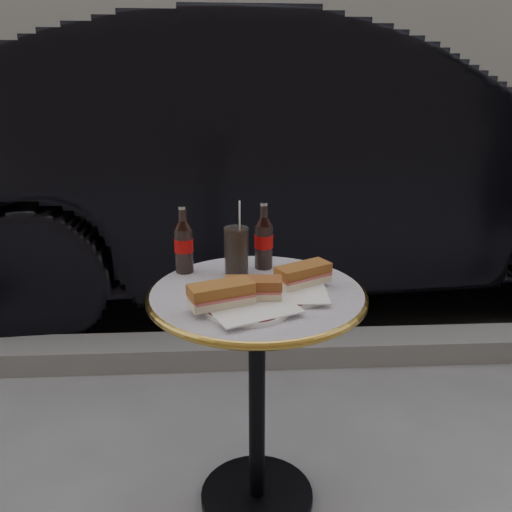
{
  "coord_description": "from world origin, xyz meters",
  "views": [
    {
      "loc": [
        -0.09,
        -1.48,
        1.36
      ],
      "look_at": [
        0.0,
        0.05,
        0.82
      ],
      "focal_mm": 40.0,
      "sensor_mm": 36.0,
      "label": 1
    }
  ],
  "objects": [
    {
      "name": "cola_glass",
      "position": [
        -0.05,
        0.13,
        0.81
      ],
      "size": [
        0.09,
        0.09,
        0.15
      ],
      "primitive_type": "cylinder",
      "rotation": [
        0.0,
        0.0,
        0.27
      ],
      "color": "black",
      "rests_on": "bistro_table"
    },
    {
      "name": "curb",
      "position": [
        0.0,
        0.9,
        0.05
      ],
      "size": [
        40.0,
        0.2,
        0.12
      ],
      "primitive_type": "cube",
      "color": "gray",
      "rests_on": "ground"
    },
    {
      "name": "cola_bottle_left",
      "position": [
        -0.21,
        0.17,
        0.84
      ],
      "size": [
        0.08,
        0.08,
        0.21
      ],
      "primitive_type": null,
      "rotation": [
        0.0,
        0.0,
        -0.37
      ],
      "color": "black",
      "rests_on": "bistro_table"
    },
    {
      "name": "ground",
      "position": [
        0.0,
        0.0,
        0.0
      ],
      "size": [
        80.0,
        80.0,
        0.0
      ],
      "primitive_type": "plane",
      "color": "gray",
      "rests_on": "ground"
    },
    {
      "name": "sandwich_left_b",
      "position": [
        -0.01,
        -0.08,
        0.77
      ],
      "size": [
        0.15,
        0.08,
        0.05
      ],
      "primitive_type": "cube",
      "rotation": [
        0.0,
        0.0,
        -0.05
      ],
      "color": "brown",
      "rests_on": "plate_left"
    },
    {
      "name": "plate_right",
      "position": [
        0.09,
        -0.03,
        0.74
      ],
      "size": [
        0.24,
        0.24,
        0.01
      ],
      "primitive_type": "cylinder",
      "rotation": [
        0.0,
        0.0,
        -0.2
      ],
      "color": "silver",
      "rests_on": "bistro_table"
    },
    {
      "name": "plate_left",
      "position": [
        -0.03,
        -0.12,
        0.74
      ],
      "size": [
        0.28,
        0.28,
        0.01
      ],
      "primitive_type": "cylinder",
      "rotation": [
        0.0,
        0.0,
        0.23
      ],
      "color": "white",
      "rests_on": "bistro_table"
    },
    {
      "name": "sandwich_right",
      "position": [
        0.13,
        0.02,
        0.77
      ],
      "size": [
        0.18,
        0.14,
        0.06
      ],
      "primitive_type": "cube",
      "rotation": [
        0.0,
        0.0,
        0.51
      ],
      "color": "brown",
      "rests_on": "plate_right"
    },
    {
      "name": "cola_bottle_right",
      "position": [
        0.03,
        0.19,
        0.84
      ],
      "size": [
        0.06,
        0.06,
        0.21
      ],
      "primitive_type": null,
      "rotation": [
        0.0,
        0.0,
        -0.09
      ],
      "color": "black",
      "rests_on": "bistro_table"
    },
    {
      "name": "asphalt_road",
      "position": [
        0.0,
        5.0,
        0.0
      ],
      "size": [
        40.0,
        8.0,
        0.0
      ],
      "primitive_type": "cube",
      "color": "black",
      "rests_on": "ground"
    },
    {
      "name": "bistro_table",
      "position": [
        0.0,
        0.0,
        0.37
      ],
      "size": [
        0.62,
        0.62,
        0.73
      ],
      "primitive_type": null,
      "color": "#BAB2C4",
      "rests_on": "ground"
    },
    {
      "name": "parked_car",
      "position": [
        0.37,
        1.92,
        0.78
      ],
      "size": [
        2.04,
        4.87,
        1.56
      ],
      "primitive_type": "imported",
      "rotation": [
        0.0,
        0.0,
        1.66
      ],
      "color": "black",
      "rests_on": "ground"
    },
    {
      "name": "sandwich_left_a",
      "position": [
        -0.1,
        -0.12,
        0.77
      ],
      "size": [
        0.18,
        0.13,
        0.06
      ],
      "primitive_type": "cube",
      "rotation": [
        0.0,
        0.0,
        0.36
      ],
      "color": "#985A26",
      "rests_on": "plate_left"
    }
  ]
}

